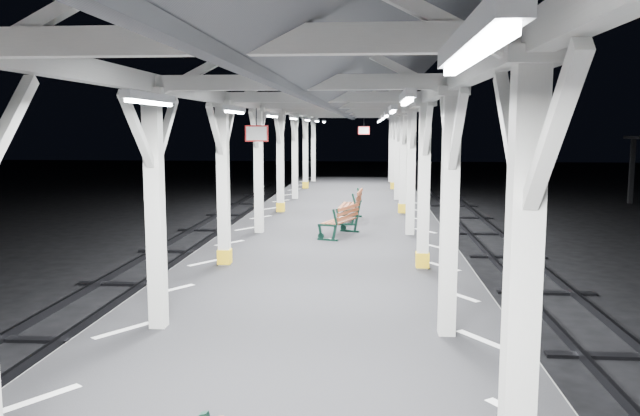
# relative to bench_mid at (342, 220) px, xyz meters

# --- Properties ---
(ground) EXTENTS (120.00, 120.00, 0.00)m
(ground) POSITION_rel_bench_mid_xyz_m (-0.24, -5.56, -1.43)
(ground) COLOR black
(ground) RESTS_ON ground
(platform) EXTENTS (6.00, 50.00, 1.00)m
(platform) POSITION_rel_bench_mid_xyz_m (-0.24, -5.56, -0.93)
(platform) COLOR black
(platform) RESTS_ON ground
(hazard_stripes_left) EXTENTS (1.00, 48.00, 0.01)m
(hazard_stripes_left) POSITION_rel_bench_mid_xyz_m (-2.69, -5.56, -0.43)
(hazard_stripes_left) COLOR silver
(hazard_stripes_left) RESTS_ON platform
(hazard_stripes_right) EXTENTS (1.00, 48.00, 0.01)m
(hazard_stripes_right) POSITION_rel_bench_mid_xyz_m (2.21, -5.56, -0.43)
(hazard_stripes_right) COLOR silver
(hazard_stripes_right) RESTS_ON platform
(track_left) EXTENTS (2.20, 60.00, 0.16)m
(track_left) POSITION_rel_bench_mid_xyz_m (-5.24, -5.56, -1.35)
(track_left) COLOR #2D2D33
(track_left) RESTS_ON ground
(track_right) EXTENTS (2.20, 60.00, 0.16)m
(track_right) POSITION_rel_bench_mid_xyz_m (4.76, -5.56, -1.35)
(track_right) COLOR #2D2D33
(track_right) RESTS_ON ground
(canopy) EXTENTS (5.40, 49.00, 4.65)m
(canopy) POSITION_rel_bench_mid_xyz_m (-0.24, -5.57, 3.12)
(canopy) COLOR silver
(canopy) RESTS_ON platform
(bench_mid) EXTENTS (1.02, 1.59, 0.81)m
(bench_mid) POSITION_rel_bench_mid_xyz_m (0.00, 0.00, 0.00)
(bench_mid) COLOR black
(bench_mid) RESTS_ON platform
(bench_far) EXTENTS (0.76, 1.77, 0.94)m
(bench_far) POSITION_rel_bench_mid_xyz_m (0.19, 2.69, 0.07)
(bench_far) COLOR black
(bench_far) RESTS_ON platform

